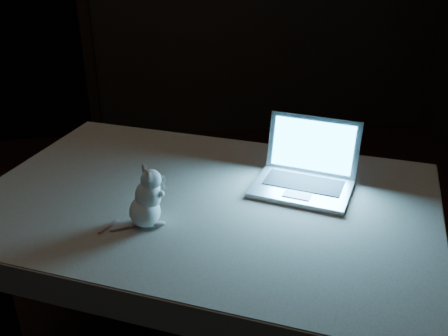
{
  "coord_description": "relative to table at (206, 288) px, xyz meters",
  "views": [
    {
      "loc": [
        0.03,
        -1.53,
        1.63
      ],
      "look_at": [
        0.2,
        0.04,
        0.85
      ],
      "focal_mm": 40.0,
      "sensor_mm": 36.0,
      "label": 1
    }
  ],
  "objects": [
    {
      "name": "doorway",
      "position": [
        -1.22,
        2.54,
        0.68
      ],
      "size": [
        1.06,
        0.36,
        2.13
      ],
      "primitive_type": null,
      "color": "black",
      "rests_on": "back_wall"
    },
    {
      "name": "table",
      "position": [
        0.0,
        0.0,
        0.0
      ],
      "size": [
        1.7,
        1.43,
        0.77
      ],
      "primitive_type": null,
      "rotation": [
        0.0,
        0.0,
        -0.42
      ],
      "color": "black",
      "rests_on": "floor"
    },
    {
      "name": "tablecloth",
      "position": [
        0.01,
        -0.06,
        0.34
      ],
      "size": [
        1.86,
        1.74,
        0.1
      ],
      "primitive_type": null,
      "rotation": [
        0.0,
        0.0,
        -0.62
      ],
      "color": "beige",
      "rests_on": "table"
    },
    {
      "name": "laptop",
      "position": [
        0.34,
        0.01,
        0.51
      ],
      "size": [
        0.43,
        0.42,
        0.23
      ],
      "primitive_type": null,
      "rotation": [
        0.0,
        0.0,
        -0.49
      ],
      "color": "silver",
      "rests_on": "tablecloth"
    },
    {
      "name": "plush_mouse",
      "position": [
        -0.2,
        -0.15,
        0.49
      ],
      "size": [
        0.2,
        0.2,
        0.2
      ],
      "primitive_type": null,
      "rotation": [
        0.0,
        0.0,
        -0.54
      ],
      "color": "white",
      "rests_on": "tablecloth"
    }
  ]
}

